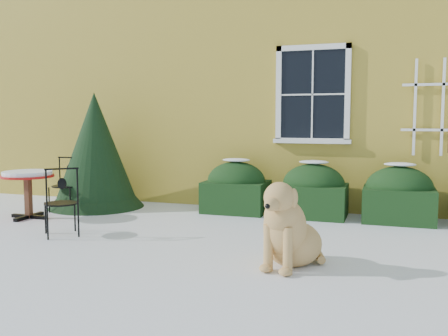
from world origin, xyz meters
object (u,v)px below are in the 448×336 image
(patio_chair_near, at_px, (61,202))
(dog, at_px, (288,232))
(patio_chair_far, at_px, (66,184))
(evergreen_shrub, at_px, (96,161))
(bistro_table, at_px, (28,179))

(patio_chair_near, height_order, dog, same)
(patio_chair_far, bearing_deg, patio_chair_near, -63.80)
(evergreen_shrub, xyz_separation_m, patio_chair_far, (-0.29, -0.47, -0.36))
(patio_chair_far, bearing_deg, evergreen_shrub, 50.10)
(evergreen_shrub, bearing_deg, dog, -32.67)
(patio_chair_far, xyz_separation_m, dog, (4.26, -2.07, -0.07))
(bistro_table, distance_m, patio_chair_near, 1.53)
(patio_chair_near, relative_size, dog, 0.92)
(patio_chair_near, bearing_deg, patio_chair_far, -97.53)
(patio_chair_near, xyz_separation_m, dog, (3.16, -0.45, -0.08))
(bistro_table, relative_size, patio_chair_far, 0.88)
(bistro_table, xyz_separation_m, dog, (4.41, -1.31, -0.24))
(patio_chair_far, bearing_deg, dog, -34.03)
(bistro_table, relative_size, patio_chair_near, 0.87)
(patio_chair_near, bearing_deg, bistro_table, -76.05)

